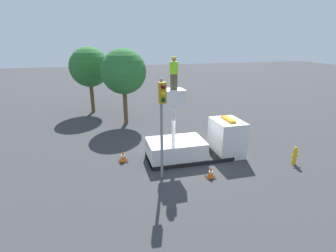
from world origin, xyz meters
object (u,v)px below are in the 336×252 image
object	(u,v)px
traffic_cone_rear	(123,156)
tree_left_bg	(89,67)
traffic_cone_curbside	(211,173)
fire_hydrant	(295,156)
traffic_light_pole	(162,110)
worker	(174,73)
tree_right_bg	(124,72)
bucket_truck	(198,143)

from	to	relation	value
traffic_cone_rear	tree_left_bg	size ratio (longest dim) A/B	0.11
traffic_cone_curbside	traffic_cone_rear	bearing A→B (deg)	143.81
fire_hydrant	traffic_cone_rear	distance (m)	10.05
traffic_light_pole	traffic_cone_curbside	distance (m)	4.24
traffic_light_pole	fire_hydrant	world-z (taller)	traffic_light_pole
worker	tree_right_bg	distance (m)	8.35
traffic_cone_curbside	tree_right_bg	world-z (taller)	tree_right_bg
traffic_cone_rear	tree_right_bg	distance (m)	8.63
traffic_light_pole	tree_right_bg	xyz separation A→B (m)	(-0.80, 10.08, 0.72)
traffic_cone_rear	tree_right_bg	world-z (taller)	tree_right_bg
traffic_cone_curbside	tree_left_bg	size ratio (longest dim) A/B	0.10
traffic_cone_curbside	tree_right_bg	xyz separation A→B (m)	(-3.27, 10.66, 4.12)
bucket_truck	tree_left_bg	distance (m)	14.48
bucket_truck	traffic_light_pole	xyz separation A→B (m)	(-2.70, -2.00, 2.76)
bucket_truck	traffic_light_pole	world-z (taller)	traffic_light_pole
traffic_cone_rear	worker	bearing A→B (deg)	-10.45
bucket_truck	tree_left_bg	size ratio (longest dim) A/B	0.93
worker	tree_left_bg	world-z (taller)	tree_left_bg
worker	tree_right_bg	xyz separation A→B (m)	(-1.96, 8.08, -0.78)
bucket_truck	worker	size ratio (longest dim) A/B	3.37
fire_hydrant	traffic_cone_rear	xyz separation A→B (m)	(-9.62, 2.91, -0.21)
tree_right_bg	tree_left_bg	bearing A→B (deg)	121.70
traffic_light_pole	traffic_cone_rear	bearing A→B (deg)	125.40
traffic_cone_rear	traffic_cone_curbside	xyz separation A→B (m)	(4.28, -3.13, -0.03)
worker	bucket_truck	bearing A→B (deg)	0.00
traffic_cone_curbside	tree_left_bg	xyz separation A→B (m)	(-6.05, 15.16, 4.12)
traffic_cone_rear	traffic_cone_curbside	world-z (taller)	traffic_cone_rear
traffic_cone_rear	tree_right_bg	size ratio (longest dim) A/B	0.11
worker	traffic_cone_rear	xyz separation A→B (m)	(-2.96, 0.55, -4.87)
traffic_light_pole	tree_right_bg	world-z (taller)	tree_right_bg
tree_right_bg	fire_hydrant	bearing A→B (deg)	-50.49
bucket_truck	fire_hydrant	distance (m)	5.65
fire_hydrant	tree_right_bg	size ratio (longest dim) A/B	0.17
traffic_light_pole	fire_hydrant	distance (m)	8.44
fire_hydrant	tree_left_bg	distance (m)	19.19
traffic_light_pole	tree_left_bg	size ratio (longest dim) A/B	0.83
traffic_light_pole	tree_left_bg	bearing A→B (deg)	103.80
bucket_truck	tree_right_bg	distance (m)	9.47
worker	traffic_cone_curbside	xyz separation A→B (m)	(1.32, -2.58, -4.90)
worker	tree_right_bg	bearing A→B (deg)	103.60
traffic_cone_curbside	tree_left_bg	bearing A→B (deg)	111.75
tree_left_bg	tree_right_bg	bearing A→B (deg)	-58.30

